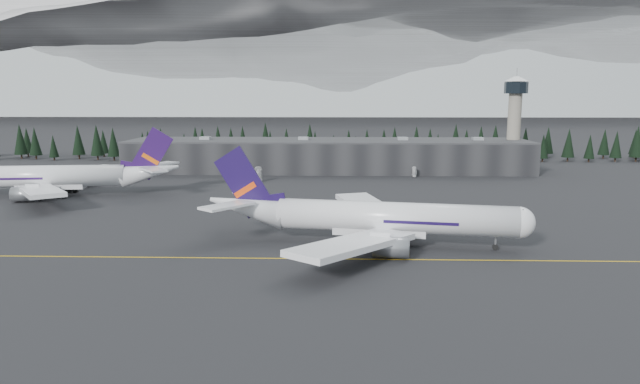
{
  "coord_description": "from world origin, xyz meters",
  "views": [
    {
      "loc": [
        3.89,
        -105.25,
        30.31
      ],
      "look_at": [
        0.0,
        20.0,
        9.0
      ],
      "focal_mm": 32.0,
      "sensor_mm": 36.0,
      "label": 1
    }
  ],
  "objects_px": {
    "terminal": "(328,155)",
    "jet_main": "(366,217)",
    "gse_vehicle_b": "(415,175)",
    "gse_vehicle_a": "(259,180)",
    "control_tower": "(515,113)",
    "jet_parked": "(61,177)"
  },
  "relations": [
    {
      "from": "terminal",
      "to": "jet_main",
      "type": "height_order",
      "value": "jet_main"
    },
    {
      "from": "jet_main",
      "to": "jet_parked",
      "type": "xyz_separation_m",
      "value": [
        -90.25,
        54.45,
        0.28
      ]
    },
    {
      "from": "terminal",
      "to": "gse_vehicle_b",
      "type": "bearing_deg",
      "value": -28.28
    },
    {
      "from": "terminal",
      "to": "gse_vehicle_b",
      "type": "height_order",
      "value": "terminal"
    },
    {
      "from": "terminal",
      "to": "jet_parked",
      "type": "height_order",
      "value": "jet_parked"
    },
    {
      "from": "terminal",
      "to": "gse_vehicle_a",
      "type": "bearing_deg",
      "value": -127.53
    },
    {
      "from": "terminal",
      "to": "gse_vehicle_a",
      "type": "distance_m",
      "value": 39.9
    },
    {
      "from": "gse_vehicle_b",
      "to": "gse_vehicle_a",
      "type": "bearing_deg",
      "value": -112.22
    },
    {
      "from": "terminal",
      "to": "jet_main",
      "type": "bearing_deg",
      "value": -85.16
    },
    {
      "from": "control_tower",
      "to": "jet_parked",
      "type": "xyz_separation_m",
      "value": [
        -155.47,
        -64.07,
        -17.54
      ]
    },
    {
      "from": "control_tower",
      "to": "terminal",
      "type": "bearing_deg",
      "value": -177.71
    },
    {
      "from": "terminal",
      "to": "jet_main",
      "type": "relative_size",
      "value": 2.38
    },
    {
      "from": "control_tower",
      "to": "jet_parked",
      "type": "relative_size",
      "value": 0.53
    },
    {
      "from": "control_tower",
      "to": "jet_main",
      "type": "xyz_separation_m",
      "value": [
        -65.22,
        -118.52,
        -17.81
      ]
    },
    {
      "from": "jet_parked",
      "to": "gse_vehicle_b",
      "type": "xyz_separation_m",
      "value": [
        113.3,
        43.41,
        -5.18
      ]
    },
    {
      "from": "jet_main",
      "to": "control_tower",
      "type": "bearing_deg",
      "value": 70.46
    },
    {
      "from": "jet_main",
      "to": "gse_vehicle_b",
      "type": "distance_m",
      "value": 100.65
    },
    {
      "from": "terminal",
      "to": "jet_parked",
      "type": "distance_m",
      "value": 101.02
    },
    {
      "from": "gse_vehicle_a",
      "to": "gse_vehicle_b",
      "type": "xyz_separation_m",
      "value": [
        56.9,
        13.67,
        -0.08
      ]
    },
    {
      "from": "terminal",
      "to": "gse_vehicle_b",
      "type": "relative_size",
      "value": 39.31
    },
    {
      "from": "terminal",
      "to": "jet_main",
      "type": "distance_m",
      "value": 115.94
    },
    {
      "from": "terminal",
      "to": "gse_vehicle_a",
      "type": "relative_size",
      "value": 28.84
    }
  ]
}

